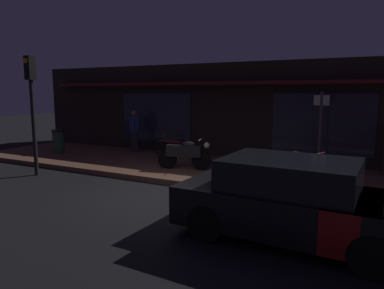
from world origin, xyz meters
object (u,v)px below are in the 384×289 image
object	(u,v)px
bicycle_parked	(171,146)
bicycle_extra	(304,172)
sign_post	(320,127)
motorcycle	(185,153)
trash_bin	(58,141)
person_photographer	(135,130)
parked_car_near	(295,201)
traffic_light_pole	(31,94)

from	to	relation	value
bicycle_parked	bicycle_extra	size ratio (longest dim) A/B	1.06
bicycle_parked	sign_post	size ratio (longest dim) A/B	0.69
bicycle_parked	bicycle_extra	world-z (taller)	same
motorcycle	bicycle_parked	world-z (taller)	motorcycle
bicycle_extra	trash_bin	xyz separation A→B (m)	(-9.51, 0.59, 0.11)
bicycle_parked	person_photographer	size ratio (longest dim) A/B	0.99
bicycle_extra	parked_car_near	xyz separation A→B (m)	(0.42, -3.25, 0.20)
parked_car_near	sign_post	bearing A→B (deg)	93.84
motorcycle	person_photographer	size ratio (longest dim) A/B	1.00
person_photographer	bicycle_extra	bearing A→B (deg)	-17.70
sign_post	traffic_light_pole	xyz separation A→B (m)	(-7.72, -3.90, 0.97)
bicycle_parked	person_photographer	distance (m)	1.81
bicycle_extra	motorcycle	bearing A→B (deg)	175.27
bicycle_extra	traffic_light_pole	size ratio (longest dim) A/B	0.44
motorcycle	traffic_light_pole	xyz separation A→B (m)	(-3.98, -2.29, 1.83)
bicycle_extra	person_photographer	distance (m)	7.40
motorcycle	trash_bin	size ratio (longest dim) A/B	1.80
person_photographer	parked_car_near	distance (m)	9.27
motorcycle	trash_bin	bearing A→B (deg)	177.16
bicycle_extra	traffic_light_pole	world-z (taller)	traffic_light_pole
bicycle_parked	traffic_light_pole	distance (m)	5.15
sign_post	parked_car_near	distance (m)	5.24
motorcycle	traffic_light_pole	distance (m)	4.94
traffic_light_pole	motorcycle	bearing A→B (deg)	29.92
trash_bin	traffic_light_pole	distance (m)	3.68
person_photographer	sign_post	world-z (taller)	sign_post
motorcycle	parked_car_near	xyz separation A→B (m)	(4.09, -3.56, 0.06)
trash_bin	traffic_light_pole	size ratio (longest dim) A/B	0.26
person_photographer	traffic_light_pole	bearing A→B (deg)	-98.18
person_photographer	sign_post	xyz separation A→B (m)	(7.11, -0.33, 0.48)
bicycle_parked	trash_bin	distance (m)	4.49
bicycle_extra	person_photographer	xyz separation A→B (m)	(-7.03, 2.25, 0.52)
bicycle_extra	parked_car_near	world-z (taller)	parked_car_near
motorcycle	trash_bin	xyz separation A→B (m)	(-5.84, 0.29, -0.03)
motorcycle	parked_car_near	size ratio (longest dim) A/B	0.40
trash_bin	parked_car_near	world-z (taller)	parked_car_near
sign_post	parked_car_near	xyz separation A→B (m)	(0.35, -5.17, -0.81)
trash_bin	parked_car_near	size ratio (longest dim) A/B	0.22
person_photographer	motorcycle	bearing A→B (deg)	-29.98
traffic_light_pole	parked_car_near	size ratio (longest dim) A/B	0.86
motorcycle	parked_car_near	bearing A→B (deg)	-41.03
bicycle_extra	trash_bin	world-z (taller)	trash_bin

